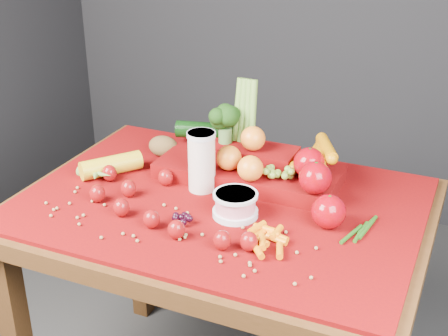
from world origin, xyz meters
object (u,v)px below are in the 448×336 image
at_px(table, 221,234).
at_px(milk_glass, 202,159).
at_px(yogurt_bowl, 235,204).
at_px(produce_mound, 260,162).

relative_size(table, milk_glass, 6.45).
relative_size(yogurt_bowl, produce_mound, 0.20).
height_order(milk_glass, yogurt_bowl, milk_glass).
bearing_deg(milk_glass, table, -27.77).
bearing_deg(produce_mound, table, -109.89).
distance_m(table, milk_glass, 0.22).
height_order(yogurt_bowl, produce_mound, produce_mound).
relative_size(milk_glass, yogurt_bowl, 1.44).
height_order(table, yogurt_bowl, yogurt_bowl).
xyz_separation_m(table, milk_glass, (-0.08, 0.04, 0.20)).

